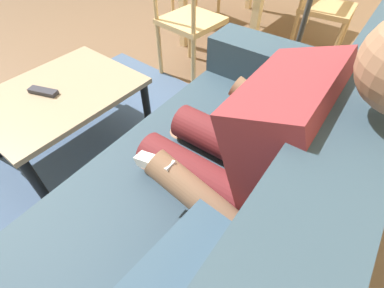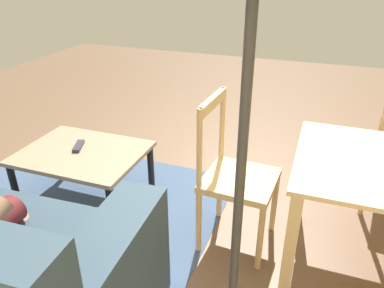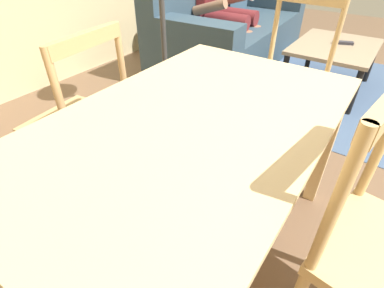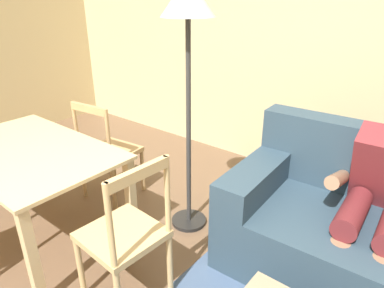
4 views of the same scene
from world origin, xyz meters
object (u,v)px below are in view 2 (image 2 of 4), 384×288
Objects in this scene: floor_lamp at (252,2)px; dining_chair_facing_couch at (235,178)px; tv_remote at (78,146)px; coffee_table at (83,158)px.

dining_chair_facing_couch is at bearing -76.65° from floor_lamp.
floor_lamp is (-1.38, 0.90, 1.12)m from tv_remote.
dining_chair_facing_couch is 1.37m from floor_lamp.
floor_lamp is at bearing 146.98° from coffee_table.
dining_chair_facing_couch is at bearing 177.37° from coffee_table.
dining_chair_facing_couch reaches higher than tv_remote.
floor_lamp is (-1.33, 0.86, 1.18)m from coffee_table.
dining_chair_facing_couch is (-1.13, 0.05, 0.10)m from coffee_table.
floor_lamp is at bearing 125.43° from tv_remote.
tv_remote is at bearing -33.17° from floor_lamp.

